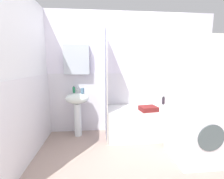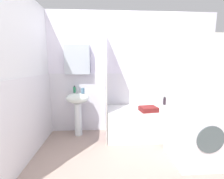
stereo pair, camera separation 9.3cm
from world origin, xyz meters
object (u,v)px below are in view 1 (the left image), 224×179
at_px(bathtub, 146,122).
at_px(washer_dryer_stack, 198,102).
at_px(toothbrush_cup, 82,91).
at_px(soap_dispenser, 74,90).
at_px(towel_folded, 148,109).
at_px(lotion_bottle, 173,99).
at_px(shampoo_bottle, 163,101).
at_px(conditioner_bottle, 168,100).
at_px(sink, 77,105).

xyz_separation_m(bathtub, washer_dryer_stack, (0.48, -0.78, 0.58)).
distance_m(toothbrush_cup, bathtub, 1.36).
bearing_deg(soap_dispenser, towel_folded, -15.32).
relative_size(lotion_bottle, washer_dryer_stack, 0.13).
xyz_separation_m(toothbrush_cup, bathtub, (1.20, -0.11, -0.61)).
distance_m(lotion_bottle, shampoo_bottle, 0.21).
height_order(conditioner_bottle, shampoo_bottle, conditioner_bottle).
bearing_deg(sink, towel_folded, -13.25).
bearing_deg(towel_folded, lotion_bottle, 33.28).
xyz_separation_m(soap_dispenser, shampoo_bottle, (1.81, 0.05, -0.27)).
bearing_deg(conditioner_bottle, shampoo_bottle, 169.92).
height_order(toothbrush_cup, bathtub, toothbrush_cup).
relative_size(bathtub, conditioner_bottle, 7.52).
height_order(sink, soap_dispenser, soap_dispenser).
xyz_separation_m(bathtub, shampoo_bottle, (0.44, 0.25, 0.35)).
height_order(lotion_bottle, washer_dryer_stack, washer_dryer_stack).
bearing_deg(towel_folded, washer_dryer_stack, -50.62).
bearing_deg(sink, conditioner_bottle, 3.10).
bearing_deg(conditioner_bottle, washer_dryer_stack, -93.35).
height_order(soap_dispenser, bathtub, soap_dispenser).
relative_size(soap_dispenser, bathtub, 0.09).
distance_m(sink, conditioner_bottle, 1.85).
xyz_separation_m(lotion_bottle, conditioner_bottle, (-0.11, -0.04, -0.01)).
relative_size(lotion_bottle, conditioner_bottle, 1.09).
relative_size(toothbrush_cup, conditioner_bottle, 0.50).
bearing_deg(shampoo_bottle, lotion_bottle, 5.10).
height_order(soap_dispenser, toothbrush_cup, soap_dispenser).
height_order(lotion_bottle, conditioner_bottle, lotion_bottle).
relative_size(sink, shampoo_bottle, 5.16).
bearing_deg(shampoo_bottle, toothbrush_cup, -175.26).
distance_m(conditioner_bottle, washer_dryer_stack, 1.04).
xyz_separation_m(sink, washer_dryer_stack, (1.79, -0.91, 0.24)).
distance_m(toothbrush_cup, lotion_bottle, 1.88).
bearing_deg(conditioner_bottle, soap_dispenser, -178.99).
relative_size(bathtub, shampoo_bottle, 9.21).
distance_m(toothbrush_cup, washer_dryer_stack, 1.91).
relative_size(toothbrush_cup, towel_folded, 0.34).
xyz_separation_m(bathtub, lotion_bottle, (0.65, 0.27, 0.38)).
relative_size(toothbrush_cup, bathtub, 0.07).
xyz_separation_m(sink, bathtub, (1.31, -0.13, -0.34)).
distance_m(conditioner_bottle, shampoo_bottle, 0.10).
xyz_separation_m(shampoo_bottle, washer_dryer_stack, (0.04, -1.03, 0.23)).
xyz_separation_m(sink, toothbrush_cup, (0.11, -0.02, 0.27)).
height_order(lotion_bottle, towel_folded, lotion_bottle).
bearing_deg(soap_dispenser, shampoo_bottle, 1.62).
distance_m(toothbrush_cup, shampoo_bottle, 1.67).
bearing_deg(toothbrush_cup, conditioner_bottle, 3.90).
relative_size(toothbrush_cup, shampoo_bottle, 0.61).
bearing_deg(lotion_bottle, towel_folded, -146.72).
xyz_separation_m(soap_dispenser, washer_dryer_stack, (1.85, -0.98, -0.04)).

